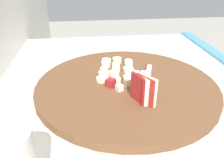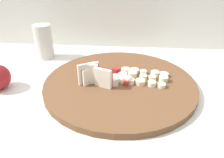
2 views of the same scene
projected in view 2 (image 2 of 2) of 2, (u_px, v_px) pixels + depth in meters
name	position (u px, v px, depth m)	size (l,w,h in m)	color
tile_backsplash	(102.00, 79.00, 1.05)	(2.40, 0.04, 1.51)	silver
cutting_board	(120.00, 83.00, 0.63)	(0.45, 0.45, 0.02)	brown
apple_wedge_fan	(93.00, 74.00, 0.60)	(0.10, 0.06, 0.06)	#A32323
apple_dice_pile	(118.00, 78.00, 0.62)	(0.08, 0.10, 0.02)	#EFE5CC
banana_slice_rows	(142.00, 77.00, 0.64)	(0.16, 0.12, 0.02)	beige
small_jar	(44.00, 42.00, 0.80)	(0.07, 0.07, 0.13)	beige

